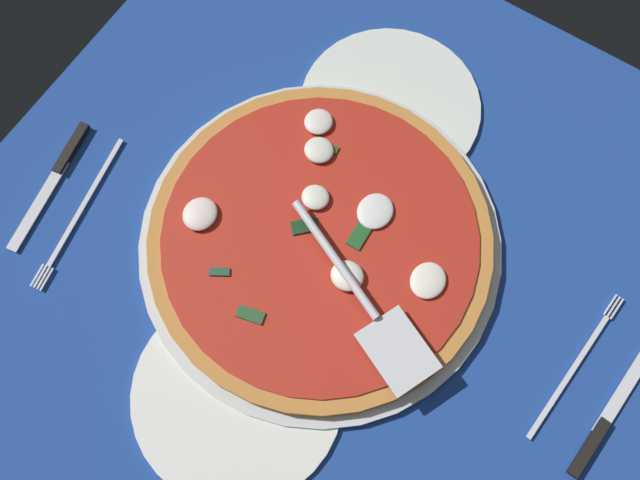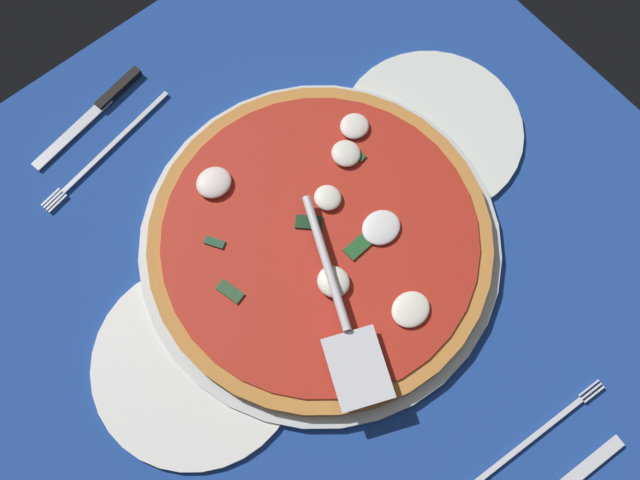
# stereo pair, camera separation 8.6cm
# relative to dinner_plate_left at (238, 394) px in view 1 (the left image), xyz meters

# --- Properties ---
(ground_plane) EXTENTS (0.91, 0.91, 0.01)m
(ground_plane) POSITION_rel_dinner_plate_left_xyz_m (0.18, -0.02, -0.01)
(ground_plane) COLOR navy
(checker_pattern) EXTENTS (0.91, 0.91, 0.00)m
(checker_pattern) POSITION_rel_dinner_plate_left_xyz_m (0.18, -0.02, -0.01)
(checker_pattern) COLOR white
(checker_pattern) RESTS_ON ground_plane
(pizza_pan) EXTENTS (0.43, 0.43, 0.01)m
(pizza_pan) POSITION_rel_dinner_plate_left_xyz_m (0.20, 0.02, 0.00)
(pizza_pan) COLOR silver
(pizza_pan) RESTS_ON ground_plane
(dinner_plate_left) EXTENTS (0.24, 0.24, 0.01)m
(dinner_plate_left) POSITION_rel_dinner_plate_left_xyz_m (0.00, 0.00, 0.00)
(dinner_plate_left) COLOR white
(dinner_plate_left) RESTS_ON ground_plane
(dinner_plate_right) EXTENTS (0.23, 0.23, 0.01)m
(dinner_plate_right) POSITION_rel_dinner_plate_left_xyz_m (0.41, 0.05, 0.00)
(dinner_plate_right) COLOR white
(dinner_plate_right) RESTS_ON ground_plane
(pizza) EXTENTS (0.41, 0.41, 0.03)m
(pizza) POSITION_rel_dinner_plate_left_xyz_m (0.20, 0.02, 0.02)
(pizza) COLOR #C77F38
(pizza) RESTS_ON pizza_pan
(pizza_server) EXTENTS (0.13, 0.24, 0.01)m
(pizza_server) POSITION_rel_dinner_plate_left_xyz_m (0.16, -0.07, 0.04)
(pizza_server) COLOR silver
(pizza_server) RESTS_ON pizza
(place_setting_near) EXTENTS (0.22, 0.14, 0.01)m
(place_setting_near) POSITION_rel_dinner_plate_left_xyz_m (0.22, -0.33, -0.00)
(place_setting_near) COLOR white
(place_setting_near) RESTS_ON ground_plane
(place_setting_far) EXTENTS (0.23, 0.15, 0.01)m
(place_setting_far) POSITION_rel_dinner_plate_left_xyz_m (0.09, 0.32, -0.00)
(place_setting_far) COLOR white
(place_setting_far) RESTS_ON ground_plane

